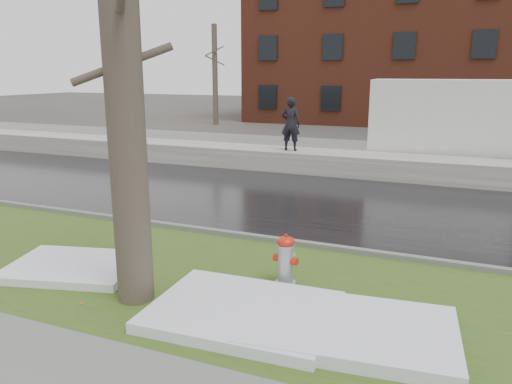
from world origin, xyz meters
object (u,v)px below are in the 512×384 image
at_px(box_truck, 474,124).
at_px(tree, 123,70).
at_px(worker, 291,124).
at_px(fire_hydrant, 286,258).

bearing_deg(box_truck, tree, -113.99).
height_order(tree, worker, tree).
relative_size(tree, worker, 3.66).
xyz_separation_m(tree, worker, (-1.17, 10.82, -1.83)).
bearing_deg(fire_hydrant, box_truck, 87.01).
bearing_deg(fire_hydrant, tree, -135.52).
relative_size(box_truck, worker, 5.16).
relative_size(fire_hydrant, tree, 0.13).
relative_size(fire_hydrant, box_truck, 0.09).
distance_m(box_truck, worker, 6.47).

